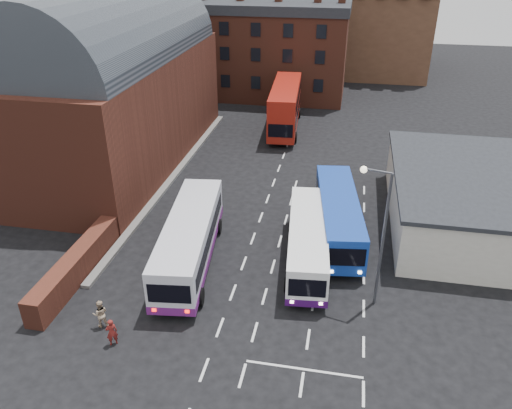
% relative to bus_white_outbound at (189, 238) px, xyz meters
% --- Properties ---
extents(ground, '(180.00, 180.00, 0.00)m').
position_rel_bus_white_outbound_xyz_m(ground, '(3.53, -5.07, -1.96)').
color(ground, black).
extents(railway_station, '(12.00, 28.00, 16.00)m').
position_rel_bus_white_outbound_xyz_m(railway_station, '(-11.97, 15.93, 5.67)').
color(railway_station, '#602B1E').
rests_on(railway_station, ground).
extents(forecourt_wall, '(1.20, 10.00, 1.80)m').
position_rel_bus_white_outbound_xyz_m(forecourt_wall, '(-6.67, -3.07, -1.06)').
color(forecourt_wall, '#602B1E').
rests_on(forecourt_wall, ground).
extents(cream_building, '(10.40, 16.40, 4.25)m').
position_rel_bus_white_outbound_xyz_m(cream_building, '(18.53, 8.93, 0.19)').
color(cream_building, beige).
rests_on(cream_building, ground).
extents(brick_terrace, '(22.00, 10.00, 11.00)m').
position_rel_bus_white_outbound_xyz_m(brick_terrace, '(-2.47, 40.93, 3.54)').
color(brick_terrace, brown).
rests_on(brick_terrace, ground).
extents(castle_keep, '(22.00, 22.00, 12.00)m').
position_rel_bus_white_outbound_xyz_m(castle_keep, '(9.53, 60.93, 4.04)').
color(castle_keep, brown).
rests_on(castle_keep, ground).
extents(bus_white_outbound, '(4.26, 12.44, 3.33)m').
position_rel_bus_white_outbound_xyz_m(bus_white_outbound, '(0.00, 0.00, 0.00)').
color(bus_white_outbound, silver).
rests_on(bus_white_outbound, ground).
extents(bus_white_inbound, '(3.48, 10.97, 2.94)m').
position_rel_bus_white_outbound_xyz_m(bus_white_inbound, '(7.68, 1.60, -0.23)').
color(bus_white_inbound, white).
rests_on(bus_white_inbound, ground).
extents(bus_blue, '(4.14, 11.70, 3.12)m').
position_rel_bus_white_outbound_xyz_m(bus_blue, '(9.53, 5.30, -0.12)').
color(bus_blue, '#153BA5').
rests_on(bus_blue, ground).
extents(bus_red_double, '(3.82, 12.80, 5.06)m').
position_rel_bus_white_outbound_xyz_m(bus_red_double, '(2.52, 27.49, 0.72)').
color(bus_red_double, '#9D1B11').
rests_on(bus_red_double, ground).
extents(street_lamp, '(1.74, 0.63, 8.74)m').
position_rel_bus_white_outbound_xyz_m(street_lamp, '(11.84, -1.97, 3.31)').
color(street_lamp, '#4A4C53').
rests_on(street_lamp, ground).
extents(pedestrian_red, '(0.73, 0.69, 1.68)m').
position_rel_bus_white_outbound_xyz_m(pedestrian_red, '(-1.81, -8.22, -1.13)').
color(pedestrian_red, maroon).
rests_on(pedestrian_red, ground).
extents(pedestrian_beige, '(1.03, 0.94, 1.73)m').
position_rel_bus_white_outbound_xyz_m(pedestrian_beige, '(-3.06, -6.99, -1.10)').
color(pedestrian_beige, tan).
rests_on(pedestrian_beige, ground).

